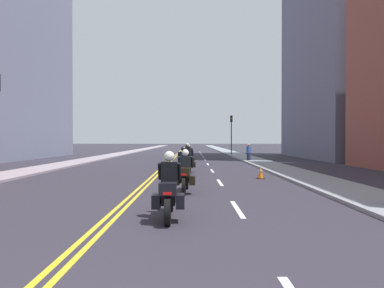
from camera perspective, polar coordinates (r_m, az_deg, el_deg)
ground_plane at (r=49.70m, az=-2.29°, el=-1.58°), size 264.00×264.00×0.00m
sidewalk_left at (r=50.62m, az=-11.15°, el=-1.48°), size 2.45×144.00×0.12m
sidewalk_right at (r=49.99m, az=6.68°, el=-1.50°), size 2.45×144.00×0.12m
centreline_yellow_inner at (r=49.71m, az=-2.43°, el=-1.58°), size 0.12×132.00×0.01m
centreline_yellow_outer at (r=49.70m, az=-2.15°, el=-1.58°), size 0.12×132.00×0.01m
lane_dashes_white at (r=30.71m, az=2.41°, el=-2.95°), size 0.14×56.40×0.01m
building_left_1 at (r=42.75m, az=-28.00°, el=18.74°), size 6.32×19.86×30.53m
building_right_1 at (r=42.48m, az=24.58°, el=17.50°), size 9.99×17.15×28.58m
motorcycle_0 at (r=8.54m, az=-3.78°, el=-7.94°), size 0.77×2.28×1.66m
motorcycle_1 at (r=12.69m, az=-1.10°, el=-5.12°), size 0.78×2.28×1.60m
motorcycle_2 at (r=17.01m, az=-1.39°, el=-3.67°), size 0.77×2.09×1.63m
motorcycle_3 at (r=20.68m, az=-0.51°, el=-2.89°), size 0.78×2.27×1.63m
motorcycle_4 at (r=25.33m, az=-0.46°, el=-2.23°), size 0.77×2.19×1.59m
motorcycle_5 at (r=29.61m, az=-0.81°, el=-1.82°), size 0.78×2.21×1.58m
motorcycle_6 at (r=33.17m, az=-0.73°, el=-1.57°), size 0.77×2.06×1.62m
traffic_cone_0 at (r=17.60m, az=11.33°, el=-4.63°), size 0.34×0.34×0.64m
traffic_light_far at (r=43.63m, az=6.57°, el=2.63°), size 0.28×0.38×5.02m
pedestrian_0 at (r=31.18m, az=9.40°, el=-1.38°), size 0.41×0.41×1.62m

